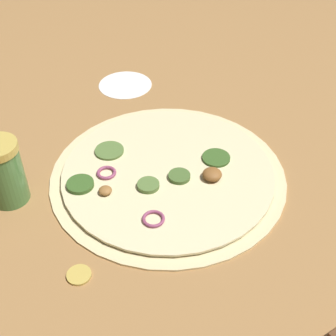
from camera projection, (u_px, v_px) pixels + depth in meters
ground_plane at (168, 176)px, 0.76m from camera, size 3.00×3.00×0.00m
pizza at (167, 174)px, 0.75m from camera, size 0.38×0.38×0.03m
spice_jar at (4, 172)px, 0.68m from camera, size 0.06×0.06×0.10m
loose_cap at (79, 274)px, 0.61m from camera, size 0.03×0.03×0.01m
flour_patch at (125, 85)px, 0.97m from camera, size 0.11×0.11×0.00m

